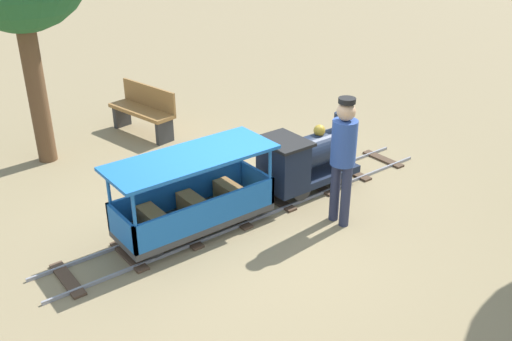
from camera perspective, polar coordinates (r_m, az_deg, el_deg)
The scene contains 6 objects.
ground_plane at distance 7.32m, azimuth -1.18°, elevation -4.27°, with size 60.00×60.00×0.00m, color #8C7A56.
track at distance 7.39m, azimuth -0.15°, elevation -3.77°, with size 0.72×5.70×0.04m.
locomotive at distance 7.67m, azimuth 4.95°, elevation 1.21°, with size 0.68×1.45×0.96m.
passenger_car at distance 6.75m, azimuth -6.24°, elevation -3.05°, with size 0.78×2.00×0.97m.
conductor_person at distance 6.76m, azimuth 8.74°, elevation 1.85°, with size 0.30×0.30×1.62m.
park_bench at distance 9.79m, azimuth -11.18°, elevation 5.94°, with size 1.35×0.65×0.82m.
Camera 1 is at (5.10, -3.74, 3.68)m, focal length 39.91 mm.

